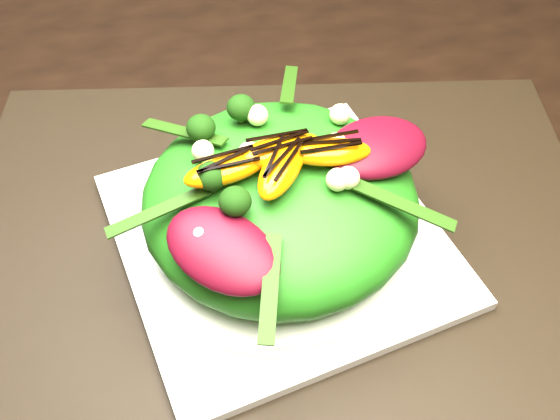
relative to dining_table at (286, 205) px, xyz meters
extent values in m
cube|color=black|center=(0.00, 0.00, 0.00)|extent=(1.60, 0.90, 0.75)
cube|color=black|center=(-0.02, -0.06, 0.02)|extent=(0.63, 0.52, 0.00)
cube|color=silver|center=(-0.02, -0.06, 0.03)|extent=(0.31, 0.31, 0.01)
cylinder|color=white|center=(-0.02, -0.06, 0.04)|extent=(0.25, 0.25, 0.02)
ellipsoid|color=#246C14|center=(-0.02, -0.06, 0.08)|extent=(0.24, 0.24, 0.08)
ellipsoid|color=#440712|center=(0.06, -0.06, 0.12)|extent=(0.10, 0.08, 0.02)
ellipsoid|color=orange|center=(-0.04, -0.04, 0.13)|extent=(0.07, 0.04, 0.02)
sphere|color=#11370A|center=(-0.09, -0.03, 0.12)|extent=(0.03, 0.03, 0.03)
sphere|color=beige|center=(0.00, -0.09, 0.13)|extent=(0.02, 0.02, 0.02)
cube|color=black|center=(-0.04, -0.04, 0.14)|extent=(0.05, 0.01, 0.00)
camera|label=1|loc=(-0.09, -0.40, 0.47)|focal=42.00mm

